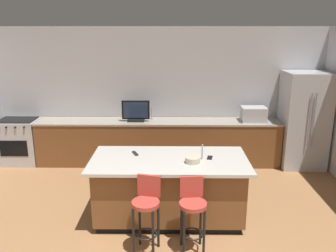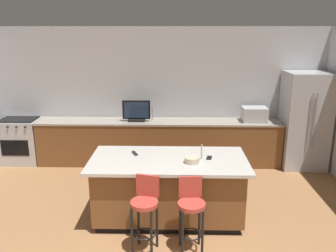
% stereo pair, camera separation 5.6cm
% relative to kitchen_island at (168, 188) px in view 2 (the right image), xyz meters
% --- Properties ---
extents(wall_back, '(7.15, 0.12, 2.73)m').
position_rel_kitchen_island_xyz_m(wall_back, '(-0.21, 2.55, 0.89)').
color(wall_back, '#BCBCC1').
rests_on(wall_back, ground_plane).
extents(counter_back, '(4.89, 0.62, 0.90)m').
position_rel_kitchen_island_xyz_m(counter_back, '(-0.24, 2.17, -0.02)').
color(counter_back, brown).
rests_on(counter_back, ground_plane).
extents(kitchen_island, '(2.21, 1.09, 0.92)m').
position_rel_kitchen_island_xyz_m(kitchen_island, '(0.00, 0.00, 0.00)').
color(kitchen_island, black).
rests_on(kitchen_island, ground_plane).
extents(refrigerator, '(0.84, 0.79, 1.89)m').
position_rel_kitchen_island_xyz_m(refrigerator, '(2.63, 2.09, 0.48)').
color(refrigerator, '#B7BABF').
rests_on(refrigerator, ground_plane).
extents(range_oven, '(0.79, 0.63, 0.92)m').
position_rel_kitchen_island_xyz_m(range_oven, '(-3.09, 2.17, -0.01)').
color(range_oven, '#B7BABF').
rests_on(range_oven, ground_plane).
extents(microwave, '(0.48, 0.36, 0.29)m').
position_rel_kitchen_island_xyz_m(microwave, '(1.66, 2.17, 0.57)').
color(microwave, '#B7BABF').
rests_on(microwave, counter_back).
extents(tv_monitor, '(0.55, 0.16, 0.42)m').
position_rel_kitchen_island_xyz_m(tv_monitor, '(-0.68, 2.12, 0.63)').
color(tv_monitor, black).
rests_on(tv_monitor, counter_back).
extents(sink_faucet_back, '(0.02, 0.02, 0.24)m').
position_rel_kitchen_island_xyz_m(sink_faucet_back, '(-0.37, 2.27, 0.55)').
color(sink_faucet_back, '#B2B2B7').
rests_on(sink_faucet_back, counter_back).
extents(sink_faucet_island, '(0.02, 0.02, 0.22)m').
position_rel_kitchen_island_xyz_m(sink_faucet_island, '(0.46, 0.00, 0.56)').
color(sink_faucet_island, '#B2B2B7').
rests_on(sink_faucet_island, kitchen_island).
extents(bar_stool_left, '(0.35, 0.37, 0.97)m').
position_rel_kitchen_island_xyz_m(bar_stool_left, '(-0.27, -0.77, 0.11)').
color(bar_stool_left, '#B23D33').
rests_on(bar_stool_left, ground_plane).
extents(bar_stool_right, '(0.34, 0.35, 0.94)m').
position_rel_kitchen_island_xyz_m(bar_stool_right, '(0.29, -0.75, 0.09)').
color(bar_stool_right, '#B23D33').
rests_on(bar_stool_right, ground_plane).
extents(fruit_bowl, '(0.20, 0.20, 0.08)m').
position_rel_kitchen_island_xyz_m(fruit_bowl, '(0.32, -0.14, 0.49)').
color(fruit_bowl, beige).
rests_on(fruit_bowl, kitchen_island).
extents(cell_phone, '(0.10, 0.16, 0.01)m').
position_rel_kitchen_island_xyz_m(cell_phone, '(0.58, 0.05, 0.45)').
color(cell_phone, black).
rests_on(cell_phone, kitchen_island).
extents(tv_remote, '(0.11, 0.17, 0.02)m').
position_rel_kitchen_island_xyz_m(tv_remote, '(-0.50, 0.19, 0.46)').
color(tv_remote, black).
rests_on(tv_remote, kitchen_island).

